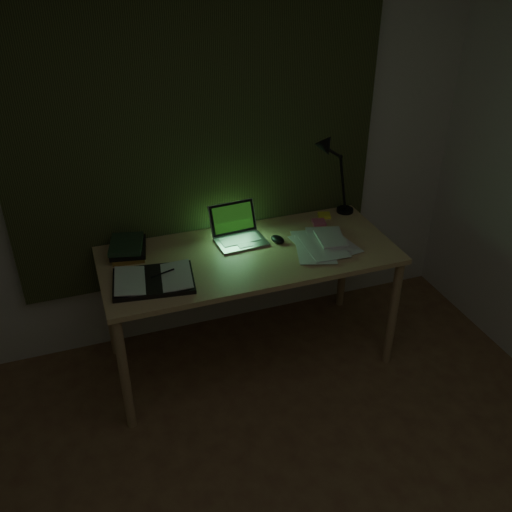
% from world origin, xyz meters
% --- Properties ---
extents(wall_back, '(3.50, 0.00, 2.50)m').
position_xyz_m(wall_back, '(0.00, 2.00, 1.25)').
color(wall_back, silver).
rests_on(wall_back, ground).
extents(curtain, '(2.20, 0.06, 2.00)m').
position_xyz_m(curtain, '(0.00, 1.96, 1.45)').
color(curtain, '#2C3118').
rests_on(curtain, wall_back).
extents(desk, '(1.69, 0.74, 0.77)m').
position_xyz_m(desk, '(0.17, 1.55, 0.39)').
color(desk, '#DBBC76').
rests_on(desk, floor).
extents(laptop, '(0.31, 0.34, 0.21)m').
position_xyz_m(laptop, '(0.16, 1.68, 0.87)').
color(laptop, '#B9B9BE').
rests_on(laptop, desk).
extents(open_textbook, '(0.46, 0.35, 0.04)m').
position_xyz_m(open_textbook, '(-0.40, 1.43, 0.79)').
color(open_textbook, silver).
rests_on(open_textbook, desk).
extents(book_stack, '(0.23, 0.26, 0.09)m').
position_xyz_m(book_stack, '(-0.48, 1.76, 0.82)').
color(book_stack, silver).
rests_on(book_stack, desk).
extents(loose_papers, '(0.35, 0.37, 0.02)m').
position_xyz_m(loose_papers, '(0.62, 1.54, 0.78)').
color(loose_papers, silver).
rests_on(loose_papers, desk).
extents(mouse, '(0.09, 0.11, 0.04)m').
position_xyz_m(mouse, '(0.37, 1.62, 0.79)').
color(mouse, black).
rests_on(mouse, desk).
extents(sticky_yellow, '(0.10, 0.10, 0.02)m').
position_xyz_m(sticky_yellow, '(0.77, 1.83, 0.78)').
color(sticky_yellow, '#FFEF35').
rests_on(sticky_yellow, desk).
extents(sticky_pink, '(0.10, 0.10, 0.02)m').
position_xyz_m(sticky_pink, '(0.70, 1.75, 0.78)').
color(sticky_pink, '#E3587C').
rests_on(sticky_pink, desk).
extents(desk_lamp, '(0.42, 0.35, 0.58)m').
position_xyz_m(desk_lamp, '(0.93, 1.85, 1.06)').
color(desk_lamp, black).
rests_on(desk_lamp, desk).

